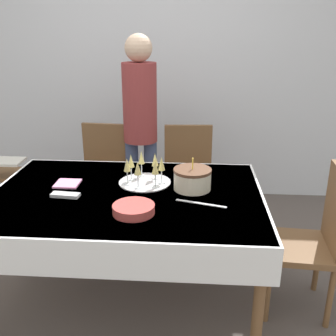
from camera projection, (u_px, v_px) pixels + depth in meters
The scene contains 14 objects.
ground_plane at pixel (130, 296), 2.66m from camera, with size 12.00×12.00×0.00m, color #564C47.
wall_back at pixel (155, 65), 3.91m from camera, with size 8.00×0.05×2.70m.
dining_table at pixel (127, 208), 2.43m from camera, with size 1.66×1.16×0.76m.
dining_chair_far_left at pixel (104, 176), 3.35m from camera, with size 0.45×0.45×0.95m.
dining_chair_far_right at pixel (188, 178), 3.30m from camera, with size 0.45×0.45×0.95m.
dining_chair_right_end at pixel (314, 236), 2.40m from camera, with size 0.45×0.45×0.95m.
birthday_cake at pixel (192, 179), 2.43m from camera, with size 0.23×0.23×0.21m.
champagne_tray at pixel (144, 171), 2.52m from camera, with size 0.34×0.34×0.18m.
plate_stack_main at pixel (134, 209), 2.13m from camera, with size 0.23×0.23×0.05m.
cake_knife at pixel (201, 204), 2.25m from camera, with size 0.29×0.10×0.00m.
fork_pile at pixel (65, 195), 2.34m from camera, with size 0.18×0.08×0.02m.
napkin_pile at pixel (67, 184), 2.52m from camera, with size 0.15×0.15×0.01m.
person_standing at pixel (140, 117), 3.24m from camera, with size 0.28×0.28×1.67m.
high_chair at pixel (10, 183), 3.29m from camera, with size 0.33×0.35×0.71m.
Camera 1 is at (0.41, -2.18, 1.72)m, focal length 42.00 mm.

